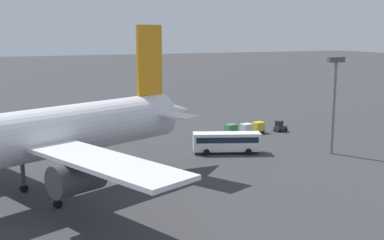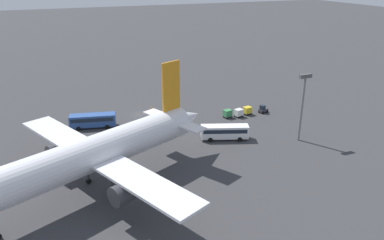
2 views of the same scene
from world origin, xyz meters
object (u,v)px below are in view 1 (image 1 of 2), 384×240
object	(u,v)px
shuttle_bus_near	(42,132)
baggage_tug	(280,126)
worker_person	(126,127)
cargo_cart_yellow	(258,127)
cargo_cart_white	(247,128)
cargo_cart_green	(231,129)
shuttle_bus_far	(227,141)
airplane	(23,138)

from	to	relation	value
shuttle_bus_near	baggage_tug	distance (m)	43.26
baggage_tug	worker_person	size ratio (longest dim) A/B	1.53
cargo_cart_yellow	worker_person	bearing A→B (deg)	-25.05
worker_person	cargo_cart_yellow	distance (m)	24.93
shuttle_bus_near	cargo_cart_yellow	bearing A→B (deg)	-176.85
worker_person	cargo_cart_white	bearing A→B (deg)	150.34
cargo_cart_green	cargo_cart_yellow	bearing A→B (deg)	-179.55
shuttle_bus_far	cargo_cart_white	xyz separation A→B (m)	(-9.41, -10.71, -0.74)
airplane	cargo_cart_yellow	size ratio (longest dim) A/B	21.98
cargo_cart_yellow	airplane	bearing A→B (deg)	28.34
cargo_cart_yellow	cargo_cart_green	world-z (taller)	same
airplane	cargo_cart_yellow	world-z (taller)	airplane
cargo_cart_yellow	cargo_cart_white	distance (m)	2.96
shuttle_bus_far	worker_person	world-z (taller)	shuttle_bus_far
cargo_cart_white	cargo_cart_green	world-z (taller)	same
worker_person	cargo_cart_yellow	xyz separation A→B (m)	(-22.58, 10.55, 0.32)
shuttle_bus_far	cargo_cart_white	world-z (taller)	shuttle_bus_far
baggage_tug	cargo_cart_yellow	size ratio (longest dim) A/B	1.18
cargo_cart_yellow	cargo_cart_white	xyz separation A→B (m)	(2.88, 0.66, 0.00)
shuttle_bus_near	cargo_cart_yellow	world-z (taller)	shuttle_bus_near
airplane	shuttle_bus_far	world-z (taller)	airplane
airplane	baggage_tug	world-z (taller)	airplane
shuttle_bus_near	cargo_cart_white	xyz separation A→B (m)	(-35.37, 6.99, -0.77)
cargo_cart_yellow	cargo_cart_green	bearing A→B (deg)	0.45
cargo_cart_white	shuttle_bus_far	bearing A→B (deg)	48.69
cargo_cart_green	baggage_tug	bearing A→B (deg)	178.01
cargo_cart_yellow	cargo_cart_white	world-z (taller)	same
cargo_cart_yellow	cargo_cart_white	bearing A→B (deg)	12.95
shuttle_bus_far	cargo_cart_green	size ratio (longest dim) A/B	4.74
airplane	worker_person	distance (m)	39.61
airplane	cargo_cart_white	size ratio (longest dim) A/B	21.98
cargo_cart_green	cargo_cart_white	bearing A→B (deg)	167.90
shuttle_bus_near	cargo_cart_white	distance (m)	36.06
shuttle_bus_near	cargo_cart_green	size ratio (longest dim) A/B	4.84
baggage_tug	cargo_cart_yellow	distance (m)	4.49
airplane	cargo_cart_white	world-z (taller)	airplane
shuttle_bus_far	cargo_cart_green	world-z (taller)	shuttle_bus_far
baggage_tug	cargo_cart_yellow	xyz separation A→B (m)	(4.47, -0.40, 0.25)
cargo_cart_green	shuttle_bus_far	bearing A→B (deg)	60.04
baggage_tug	cargo_cart_white	distance (m)	7.36
baggage_tug	worker_person	world-z (taller)	baggage_tug
baggage_tug	worker_person	distance (m)	29.18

